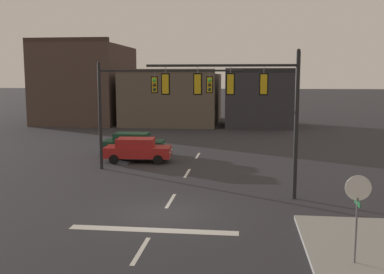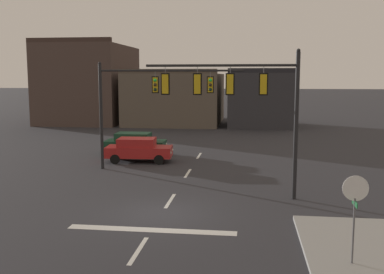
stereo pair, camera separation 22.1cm
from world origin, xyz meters
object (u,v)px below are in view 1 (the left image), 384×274
Objects in this scene: signal_mast_near_side at (244,96)px; car_lot_middle at (137,149)px; stop_sign at (358,198)px; car_lot_nearside at (133,143)px; signal_mast_far_side at (143,96)px.

signal_mast_near_side is 11.44m from car_lot_middle.
stop_sign is 21.72m from car_lot_nearside.
signal_mast_near_side is 1.59× the size of car_lot_nearside.
signal_mast_near_side is 2.51× the size of stop_sign.
signal_mast_far_side is 3.10× the size of stop_sign.
signal_mast_far_side is 1.93× the size of car_lot_middle.
car_lot_middle is (-7.08, 8.07, -3.95)m from signal_mast_near_side.
stop_sign is (9.54, -13.49, -2.40)m from signal_mast_far_side.
car_lot_middle is (-10.49, 15.65, -1.29)m from stop_sign.
car_lot_nearside is (-8.06, 10.83, -3.95)m from signal_mast_near_side.
stop_sign is (3.40, -7.58, -2.66)m from signal_mast_near_side.
signal_mast_near_side is at bearing -53.35° from car_lot_nearside.
signal_mast_far_side reaches higher than stop_sign.
car_lot_nearside and car_lot_middle have the same top height.
signal_mast_near_side reaches higher than signal_mast_far_side.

